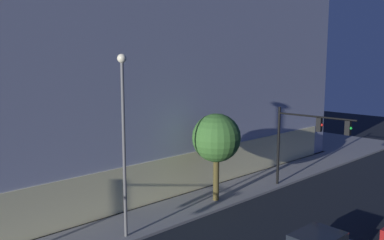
% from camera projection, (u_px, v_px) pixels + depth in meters
% --- Properties ---
extents(modern_building, '(34.08, 23.67, 16.95)m').
position_uv_depth(modern_building, '(102.00, 65.00, 35.60)').
color(modern_building, '#4C4C51').
rests_on(modern_building, ground).
extents(traffic_light_far_corner, '(0.56, 5.49, 5.52)m').
position_uv_depth(traffic_light_far_corner, '(307.00, 133.00, 27.71)').
color(traffic_light_far_corner, black).
rests_on(traffic_light_far_corner, sidewalk_corner).
extents(street_lamp_sidewalk, '(0.44, 0.44, 9.07)m').
position_uv_depth(street_lamp_sidewalk, '(123.00, 126.00, 20.16)').
color(street_lamp_sidewalk, '#5B5B5B').
rests_on(street_lamp_sidewalk, sidewalk_corner).
extents(sidewalk_tree, '(3.02, 3.02, 5.50)m').
position_uv_depth(sidewalk_tree, '(216.00, 138.00, 25.76)').
color(sidewalk_tree, '#493F1E').
rests_on(sidewalk_tree, sidewalk_corner).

